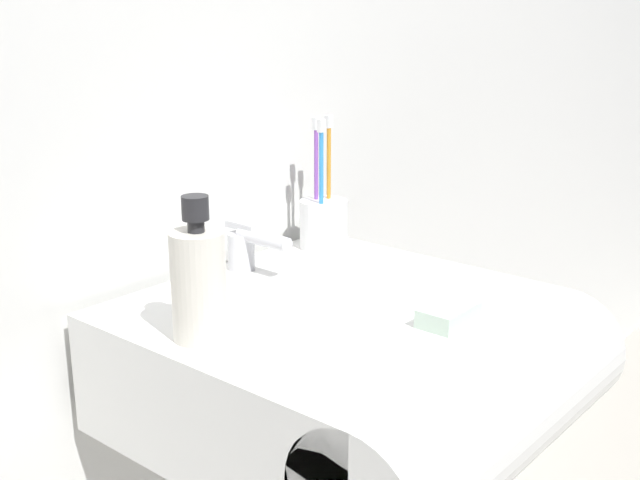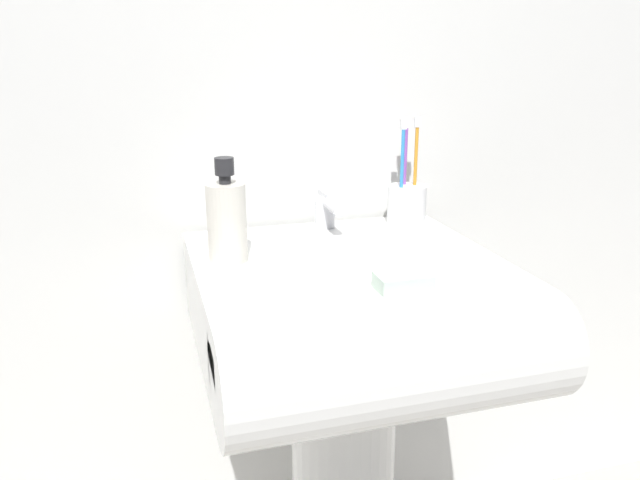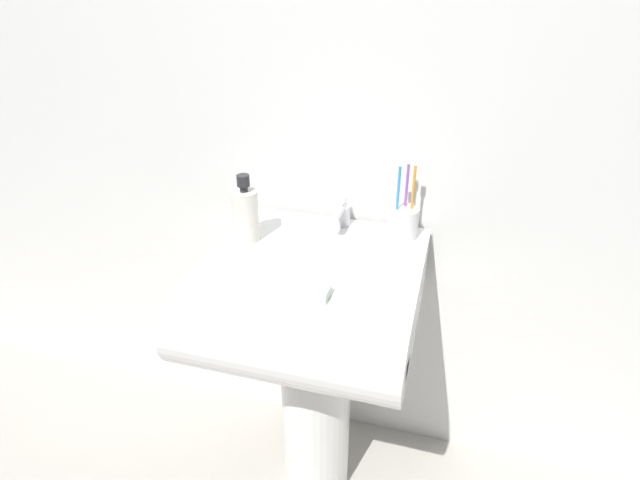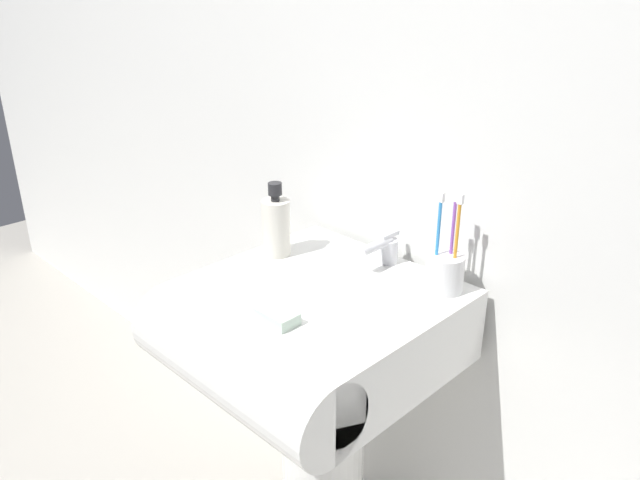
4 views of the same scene
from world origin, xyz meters
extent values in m
cube|color=silver|center=(0.00, 0.28, 1.20)|extent=(5.00, 0.05, 2.40)
cube|color=white|center=(0.00, 0.00, 0.72)|extent=(0.52, 0.47, 0.17)
cylinder|color=white|center=(0.00, -0.23, 0.72)|extent=(0.52, 0.17, 0.17)
cylinder|color=silver|center=(0.02, 0.19, 0.84)|extent=(0.04, 0.04, 0.06)
cylinder|color=silver|center=(0.02, 0.15, 0.86)|extent=(0.02, 0.10, 0.02)
cube|color=silver|center=(0.02, 0.19, 0.88)|extent=(0.01, 0.06, 0.01)
cylinder|color=white|center=(0.19, 0.17, 0.85)|extent=(0.08, 0.08, 0.08)
cylinder|color=#338CD8|center=(0.17, 0.16, 0.91)|extent=(0.01, 0.01, 0.18)
cube|color=white|center=(0.17, 0.16, 1.01)|extent=(0.01, 0.01, 0.02)
cylinder|color=orange|center=(0.21, 0.17, 0.91)|extent=(0.01, 0.01, 0.18)
cube|color=white|center=(0.21, 0.17, 1.02)|extent=(0.01, 0.01, 0.02)
cylinder|color=purple|center=(0.19, 0.19, 0.91)|extent=(0.01, 0.01, 0.18)
cube|color=white|center=(0.19, 0.19, 1.01)|extent=(0.01, 0.01, 0.02)
cylinder|color=silver|center=(-0.20, 0.04, 0.87)|extent=(0.07, 0.07, 0.13)
cylinder|color=#262628|center=(-0.20, 0.04, 0.95)|extent=(0.02, 0.02, 0.01)
cylinder|color=#262628|center=(-0.20, 0.04, 0.97)|extent=(0.03, 0.03, 0.03)
cube|color=silver|center=(0.04, -0.16, 0.82)|extent=(0.08, 0.05, 0.02)
camera|label=1|loc=(-0.79, -0.65, 1.20)|focal=45.00mm
camera|label=2|loc=(-0.33, -0.97, 1.16)|focal=35.00mm
camera|label=3|loc=(0.30, -1.01, 1.42)|focal=28.00mm
camera|label=4|loc=(0.82, -0.84, 1.43)|focal=35.00mm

